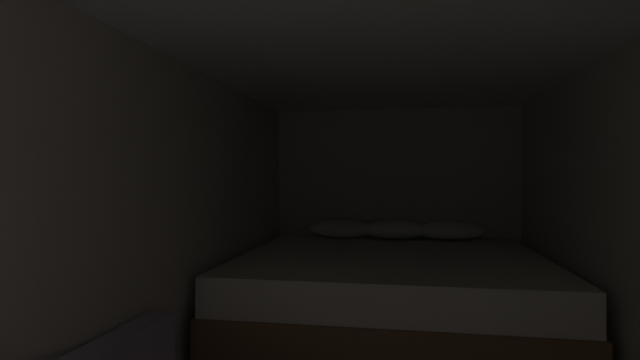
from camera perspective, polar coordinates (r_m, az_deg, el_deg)
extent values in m
cube|color=beige|center=(4.62, 8.81, -4.04)|extent=(2.34, 0.05, 1.98)
cube|color=beige|center=(2.54, -19.59, -7.71)|extent=(0.05, 4.79, 1.98)
cube|color=white|center=(2.28, 7.43, 17.11)|extent=(2.34, 4.79, 0.05)
cube|color=brown|center=(3.66, 8.40, -16.48)|extent=(2.12, 2.05, 0.56)
cube|color=beige|center=(3.57, 8.41, -10.38)|extent=(2.08, 2.01, 0.23)
ellipsoid|color=white|center=(4.40, 2.49, -5.72)|extent=(0.57, 0.29, 0.17)
ellipsoid|color=white|center=(4.37, 15.01, -5.77)|extent=(0.57, 0.29, 0.17)
ellipsoid|color=white|center=(4.36, 8.73, -5.78)|extent=(0.57, 0.29, 0.17)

